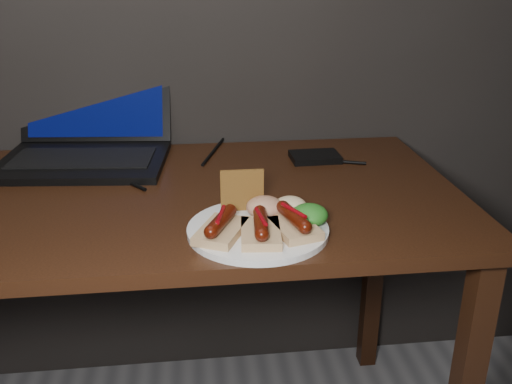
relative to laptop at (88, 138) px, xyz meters
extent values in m
cube|color=#381C0E|center=(0.15, -0.26, -0.07)|extent=(1.40, 0.70, 0.03)
cube|color=#381C0E|center=(0.80, 0.04, -0.44)|extent=(0.05, 0.05, 0.72)
cube|color=black|center=(-0.01, -0.06, -0.04)|extent=(0.42, 0.32, 0.02)
cube|color=black|center=(-0.01, -0.06, -0.03)|extent=(0.35, 0.19, 0.00)
cube|color=black|center=(0.01, 0.12, 0.08)|extent=(0.41, 0.13, 0.23)
cube|color=#09074C|center=(0.01, 0.12, 0.08)|extent=(0.37, 0.11, 0.20)
cube|color=black|center=(0.57, -0.09, -0.04)|extent=(0.12, 0.09, 0.02)
cylinder|color=black|center=(0.10, -0.18, -0.05)|extent=(0.12, 0.15, 0.01)
cylinder|color=black|center=(0.32, 0.00, -0.05)|extent=(0.07, 0.21, 0.01)
cylinder|color=black|center=(0.63, -0.12, -0.05)|extent=(0.14, 0.05, 0.01)
cylinder|color=white|center=(0.38, -0.49, -0.04)|extent=(0.31, 0.31, 0.01)
cube|color=#D8AE7F|center=(0.31, -0.51, -0.03)|extent=(0.11, 0.13, 0.02)
cylinder|color=#541705|center=(0.31, -0.51, -0.01)|extent=(0.06, 0.10, 0.02)
sphere|color=#541705|center=(0.29, -0.55, -0.01)|extent=(0.03, 0.02, 0.02)
sphere|color=#541705|center=(0.33, -0.47, -0.01)|extent=(0.03, 0.02, 0.02)
cylinder|color=#6F050A|center=(0.31, -0.51, 0.00)|extent=(0.02, 0.07, 0.01)
cube|color=#D8AE7F|center=(0.38, -0.53, -0.03)|extent=(0.08, 0.12, 0.02)
cylinder|color=#541705|center=(0.38, -0.53, -0.01)|extent=(0.03, 0.10, 0.02)
sphere|color=#541705|center=(0.38, -0.58, -0.01)|extent=(0.03, 0.02, 0.02)
sphere|color=#541705|center=(0.38, -0.48, -0.01)|extent=(0.03, 0.02, 0.02)
cylinder|color=#6F050A|center=(0.38, -0.53, 0.00)|extent=(0.02, 0.07, 0.01)
cube|color=#D8AE7F|center=(0.44, -0.51, -0.03)|extent=(0.10, 0.13, 0.02)
cylinder|color=#541705|center=(0.44, -0.51, -0.01)|extent=(0.05, 0.10, 0.02)
sphere|color=#541705|center=(0.45, -0.56, -0.01)|extent=(0.03, 0.02, 0.02)
sphere|color=#541705|center=(0.43, -0.46, -0.01)|extent=(0.03, 0.02, 0.02)
cylinder|color=#6F050A|center=(0.44, -0.51, 0.00)|extent=(0.04, 0.07, 0.01)
cube|color=brown|center=(0.36, -0.41, 0.00)|extent=(0.09, 0.01, 0.08)
ellipsoid|color=#105417|center=(0.48, -0.48, -0.02)|extent=(0.07, 0.07, 0.04)
ellipsoid|color=maroon|center=(0.40, -0.44, -0.02)|extent=(0.07, 0.07, 0.04)
ellipsoid|color=white|center=(0.45, -0.44, -0.02)|extent=(0.06, 0.06, 0.04)
camera|label=1|loc=(0.26, -1.44, 0.42)|focal=40.00mm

